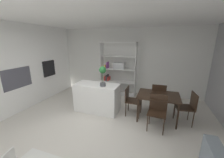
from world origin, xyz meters
TOP-DOWN VIEW (x-y plane):
  - ground_plane at (0.00, 0.00)m, footprint 9.04×9.04m
  - ceiling_slab at (0.00, 0.00)m, footprint 6.57×5.99m
  - back_partition at (0.00, 2.96)m, footprint 6.57×0.06m
  - tall_cabinet_run_left at (-2.90, 0.00)m, footprint 0.66×5.40m
  - cabinet_niche_splashback at (-2.56, 0.11)m, footprint 0.01×0.91m
  - built_in_oven at (-2.54, 1.39)m, footprint 0.06×0.56m
  - kitchen_island at (-0.28, 0.94)m, footprint 1.38×0.65m
  - potted_plant_on_island at (-0.03, 0.84)m, footprint 0.21×0.21m
  - open_bookshelf at (-0.16, 2.59)m, footprint 1.48×0.35m
  - dining_table at (1.55, 1.05)m, footprint 1.12×0.84m
  - dining_chair_far at (1.56, 1.49)m, footprint 0.43×0.46m
  - dining_chair_window_side at (2.33, 1.06)m, footprint 0.50×0.49m
  - dining_chair_island_side at (0.78, 1.05)m, footprint 0.46×0.44m
  - dining_chair_near at (1.56, 0.60)m, footprint 0.47×0.44m

SIDE VIEW (x-z plane):
  - ground_plane at x=0.00m, z-range 0.00..0.00m
  - kitchen_island at x=-0.28m, z-range 0.00..0.89m
  - dining_chair_island_side at x=0.78m, z-range 0.09..0.94m
  - dining_chair_near at x=1.56m, z-range 0.09..0.98m
  - dining_chair_window_side at x=2.33m, z-range 0.09..0.98m
  - dining_chair_far at x=1.56m, z-range 0.08..1.01m
  - dining_table at x=1.55m, z-range 0.29..1.03m
  - open_bookshelf at x=-0.16m, z-range -0.04..2.11m
  - cabinet_niche_splashback at x=-2.56m, z-range 0.78..1.40m
  - built_in_oven at x=-2.54m, z-range 0.87..1.46m
  - potted_plant_on_island at x=-0.03m, z-range 0.97..1.57m
  - back_partition at x=0.00m, z-range 0.00..2.73m
  - tall_cabinet_run_left at x=-2.90m, z-range 0.00..2.73m
  - ceiling_slab at x=0.00m, z-range 2.73..2.79m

